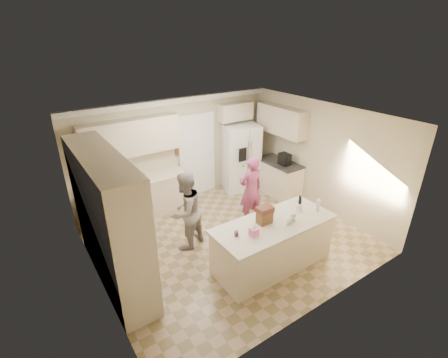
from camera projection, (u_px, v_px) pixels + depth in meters
floor at (229, 240)px, 6.88m from camera, size 5.20×4.60×0.02m
ceiling at (230, 118)px, 5.78m from camera, size 5.20×4.60×0.02m
wall_back at (177, 151)px, 8.06m from camera, size 5.20×0.02×2.60m
wall_front at (323, 243)px, 4.59m from camera, size 5.20×0.02×2.60m
wall_left at (92, 225)px, 5.00m from camera, size 0.02×4.60×2.60m
wall_right at (320, 157)px, 7.65m from camera, size 0.02×4.60×2.60m
crown_back at (174, 101)px, 7.51m from camera, size 5.20×0.08×0.12m
pantry_bank at (109, 221)px, 5.36m from camera, size 0.60×2.60×2.35m
back_base_cab at (141, 198)px, 7.61m from camera, size 2.20×0.60×0.88m
back_countertop at (139, 181)px, 7.41m from camera, size 2.24×0.63×0.04m
back_upper_cab at (131, 137)px, 7.09m from camera, size 2.20×0.35×0.80m
doorway_opening at (197, 156)px, 8.42m from camera, size 0.90×0.06×2.10m
doorway_casing at (197, 156)px, 8.40m from camera, size 1.02×0.03×2.22m
wall_frame_upper at (177, 141)px, 7.94m from camera, size 0.15×0.02×0.20m
wall_frame_lower at (178, 152)px, 8.05m from camera, size 0.15×0.02×0.20m
refrigerator at (241, 158)px, 8.72m from camera, size 1.05×0.91×1.80m
fridge_seam at (249, 162)px, 8.45m from camera, size 0.02×0.02×1.78m
fridge_dispenser at (243, 155)px, 8.23m from camera, size 0.22×0.03×0.35m
fridge_handle_l at (248, 157)px, 8.35m from camera, size 0.02×0.02×0.85m
fridge_handle_r at (251, 156)px, 8.40m from camera, size 0.02×0.02×0.85m
over_fridge_cab at (235, 112)px, 8.42m from camera, size 0.95×0.35×0.45m
right_base_cab at (279, 179)px, 8.61m from camera, size 0.60×1.20×0.88m
right_countertop at (280, 163)px, 8.41m from camera, size 0.63×1.24×0.04m
right_upper_cab at (281, 120)px, 8.19m from camera, size 0.35×1.50×0.70m
coffee_maker at (285, 159)px, 8.17m from camera, size 0.22×0.28×0.30m
island_base at (273, 245)px, 5.97m from camera, size 2.20×0.90×0.88m
island_top at (274, 224)px, 5.77m from camera, size 2.28×0.96×0.05m
utensil_crock at (299, 208)px, 6.10m from camera, size 0.13×0.13×0.15m
tissue_box at (254, 232)px, 5.38m from camera, size 0.13×0.13×0.14m
tissue_plume at (254, 226)px, 5.33m from camera, size 0.08×0.08×0.08m
dollhouse_body at (265, 217)px, 5.71m from camera, size 0.26×0.18×0.22m
dollhouse_roof at (265, 210)px, 5.65m from camera, size 0.28×0.20×0.10m
jam_jar at (236, 234)px, 5.37m from camera, size 0.07×0.07×0.09m
greeting_card_a at (289, 221)px, 5.65m from camera, size 0.12×0.06×0.16m
greeting_card_b at (293, 217)px, 5.77m from camera, size 0.12×0.05×0.16m
water_bottle at (318, 205)px, 6.08m from camera, size 0.07×0.07×0.24m
shaker_salt at (298, 203)px, 6.33m from camera, size 0.05×0.05×0.09m
shaker_pepper at (301, 202)px, 6.36m from camera, size 0.05×0.05×0.09m
teen_boy at (186, 211)px, 6.35m from camera, size 0.97×0.88×1.62m
teen_girl at (251, 190)px, 7.20m from camera, size 0.61×0.43×1.59m
fridge_magnets at (249, 162)px, 8.45m from camera, size 0.76×0.02×1.44m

